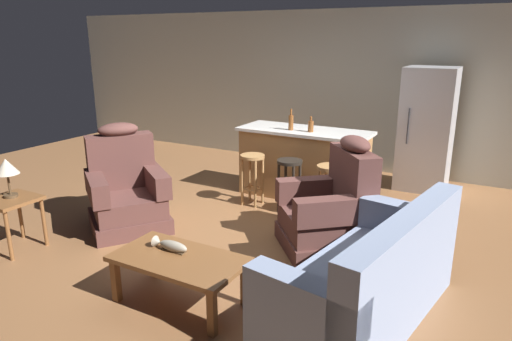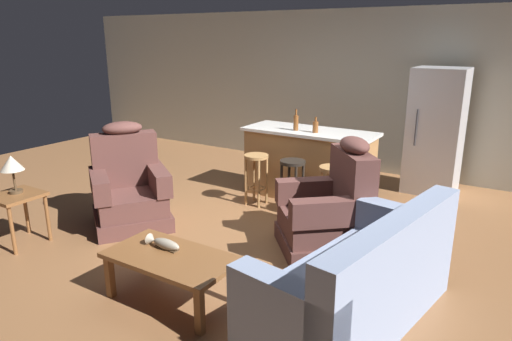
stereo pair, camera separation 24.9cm
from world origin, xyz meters
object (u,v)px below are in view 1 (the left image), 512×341
at_px(bar_stool_middle, 289,176).
at_px(bar_stool_right, 330,182).
at_px(recliner_near_island, 331,210).
at_px(recliner_near_lamp, 126,192).
at_px(fish_figurine, 170,246).
at_px(end_table, 12,207).
at_px(coffee_table, 179,263).
at_px(table_lamp, 6,168).
at_px(bottle_short_amber, 291,122).
at_px(bottle_tall_green, 311,126).
at_px(refrigerator, 426,129).
at_px(kitchen_island, 304,163).
at_px(couch, 370,280).
at_px(bar_stool_left, 252,170).

xyz_separation_m(bar_stool_middle, bar_stool_right, (0.54, 0.00, 0.00)).
bearing_deg(recliner_near_island, bar_stool_right, -109.28).
relative_size(recliner_near_island, bar_stool_middle, 1.76).
bearing_deg(recliner_near_lamp, fish_figurine, 2.25).
bearing_deg(recliner_near_lamp, end_table, -84.15).
height_order(coffee_table, bar_stool_right, bar_stool_right).
xyz_separation_m(fish_figurine, table_lamp, (-2.05, -0.06, 0.41)).
xyz_separation_m(bar_stool_middle, bottle_short_amber, (-0.23, 0.51, 0.59)).
distance_m(recliner_near_lamp, bottle_tall_green, 2.48).
bearing_deg(refrigerator, bar_stool_right, -112.80).
height_order(fish_figurine, kitchen_island, kitchen_island).
bearing_deg(bottle_short_amber, kitchen_island, 37.95).
bearing_deg(bottle_tall_green, coffee_table, -88.93).
distance_m(table_lamp, bottle_short_amber, 3.42).
bearing_deg(couch, bottle_tall_green, -47.79).
bearing_deg(kitchen_island, end_table, -123.20).
height_order(couch, recliner_near_lamp, recliner_near_lamp).
height_order(bar_stool_right, bottle_tall_green, bottle_tall_green).
xyz_separation_m(recliner_near_lamp, kitchen_island, (1.38, 1.98, 0.06)).
relative_size(kitchen_island, bar_stool_middle, 2.65).
height_order(end_table, bar_stool_left, bar_stool_left).
relative_size(recliner_near_island, end_table, 2.14).
relative_size(couch, end_table, 3.60).
bearing_deg(table_lamp, end_table, -39.29).
distance_m(fish_figurine, recliner_near_lamp, 1.71).
distance_m(table_lamp, bar_stool_middle, 3.17).
distance_m(recliner_near_island, end_table, 3.32).
bearing_deg(refrigerator, couch, -86.21).
bearing_deg(recliner_near_island, recliner_near_lamp, -26.37).
relative_size(end_table, bar_stool_left, 0.82).
bearing_deg(recliner_near_lamp, bottle_short_amber, 92.00).
distance_m(couch, recliner_near_lamp, 3.05).
bearing_deg(refrigerator, bottle_short_amber, -139.38).
bearing_deg(bottle_tall_green, bar_stool_right, -47.16).
xyz_separation_m(recliner_near_island, bar_stool_left, (-1.37, 0.75, 0.05)).
bearing_deg(refrigerator, fish_figurine, -108.02).
bearing_deg(coffee_table, recliner_near_island, 65.63).
bearing_deg(bottle_tall_green, refrigerator, 46.23).
xyz_separation_m(recliner_near_lamp, bottle_short_amber, (1.23, 1.86, 0.64)).
xyz_separation_m(coffee_table, table_lamp, (-2.19, 0.00, 0.50)).
xyz_separation_m(bar_stool_right, bottle_short_amber, (-0.77, 0.51, 0.59)).
xyz_separation_m(couch, kitchen_island, (-1.63, 2.45, 0.14)).
bearing_deg(coffee_table, table_lamp, 179.88).
xyz_separation_m(bar_stool_left, bar_stool_right, (1.07, 0.00, 0.00)).
distance_m(recliner_near_lamp, bar_stool_left, 1.64).
bearing_deg(bar_stool_right, bar_stool_middle, 180.00).
xyz_separation_m(bar_stool_right, bottle_tall_green, (-0.48, 0.52, 0.56)).
bearing_deg(recliner_near_lamp, table_lamp, -86.39).
relative_size(fish_figurine, end_table, 0.61).
bearing_deg(kitchen_island, bar_stool_middle, -82.78).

